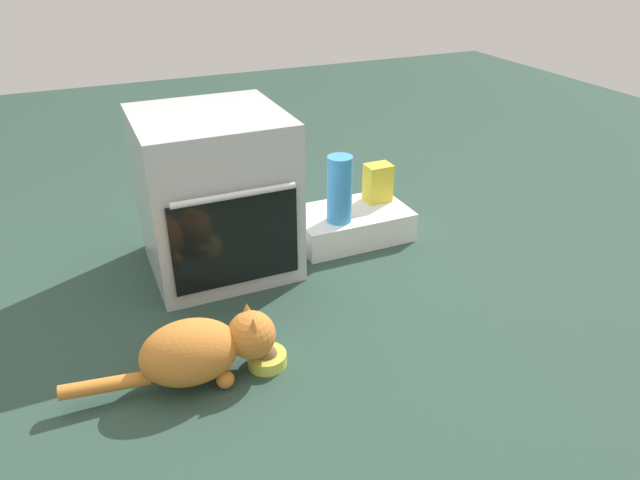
{
  "coord_description": "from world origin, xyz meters",
  "views": [
    {
      "loc": [
        -0.47,
        -1.68,
        1.29
      ],
      "look_at": [
        0.3,
        0.07,
        0.25
      ],
      "focal_mm": 32.48,
      "sensor_mm": 36.0,
      "label": 1
    }
  ],
  "objects_px": {
    "pantry_cabinet": "(351,224)",
    "cat": "(202,349)",
    "oven": "(215,193)",
    "food_bowl": "(267,358)",
    "snack_bag": "(378,183)",
    "water_bottle": "(340,189)"
  },
  "relations": [
    {
      "from": "pantry_cabinet",
      "to": "cat",
      "type": "relative_size",
      "value": 0.78
    },
    {
      "from": "oven",
      "to": "pantry_cabinet",
      "type": "relative_size",
      "value": 1.26
    },
    {
      "from": "oven",
      "to": "cat",
      "type": "relative_size",
      "value": 0.98
    },
    {
      "from": "oven",
      "to": "food_bowl",
      "type": "bearing_deg",
      "value": -92.81
    },
    {
      "from": "pantry_cabinet",
      "to": "snack_bag",
      "type": "xyz_separation_m",
      "value": [
        0.17,
        0.05,
        0.16
      ]
    },
    {
      "from": "oven",
      "to": "cat",
      "type": "distance_m",
      "value": 0.76
    },
    {
      "from": "cat",
      "to": "water_bottle",
      "type": "xyz_separation_m",
      "value": [
        0.77,
        0.61,
        0.17
      ]
    },
    {
      "from": "water_bottle",
      "to": "pantry_cabinet",
      "type": "bearing_deg",
      "value": 36.11
    },
    {
      "from": "oven",
      "to": "pantry_cabinet",
      "type": "distance_m",
      "value": 0.67
    },
    {
      "from": "oven",
      "to": "snack_bag",
      "type": "distance_m",
      "value": 0.79
    },
    {
      "from": "oven",
      "to": "water_bottle",
      "type": "height_order",
      "value": "oven"
    },
    {
      "from": "oven",
      "to": "cat",
      "type": "xyz_separation_m",
      "value": [
        -0.24,
        -0.69,
        -0.21
      ]
    },
    {
      "from": "oven",
      "to": "cat",
      "type": "height_order",
      "value": "oven"
    },
    {
      "from": "food_bowl",
      "to": "snack_bag",
      "type": "distance_m",
      "value": 1.13
    },
    {
      "from": "oven",
      "to": "snack_bag",
      "type": "height_order",
      "value": "oven"
    },
    {
      "from": "snack_bag",
      "to": "water_bottle",
      "type": "height_order",
      "value": "water_bottle"
    },
    {
      "from": "snack_bag",
      "to": "water_bottle",
      "type": "xyz_separation_m",
      "value": [
        -0.26,
        -0.12,
        0.06
      ]
    },
    {
      "from": "food_bowl",
      "to": "cat",
      "type": "xyz_separation_m",
      "value": [
        -0.21,
        0.01,
        0.09
      ]
    },
    {
      "from": "food_bowl",
      "to": "oven",
      "type": "bearing_deg",
      "value": 87.19
    },
    {
      "from": "oven",
      "to": "pantry_cabinet",
      "type": "xyz_separation_m",
      "value": [
        0.62,
        -0.01,
        -0.26
      ]
    },
    {
      "from": "pantry_cabinet",
      "to": "water_bottle",
      "type": "distance_m",
      "value": 0.25
    },
    {
      "from": "snack_bag",
      "to": "cat",
      "type": "bearing_deg",
      "value": -144.3
    }
  ]
}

